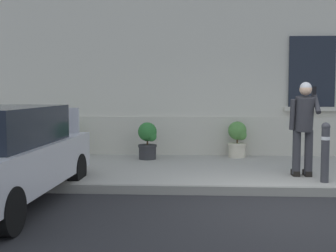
{
  "coord_description": "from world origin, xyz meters",
  "views": [
    {
      "loc": [
        -1.54,
        -6.44,
        1.73
      ],
      "look_at": [
        -2.01,
        1.6,
        1.1
      ],
      "focal_mm": 47.73,
      "sensor_mm": 36.0,
      "label": 1
    }
  ],
  "objects": [
    {
      "name": "planter_charcoal",
      "position": [
        -2.61,
        3.82,
        0.61
      ],
      "size": [
        0.44,
        0.44,
        0.86
      ],
      "color": "#2D2D30",
      "rests_on": "sidewalk"
    },
    {
      "name": "planter_cream",
      "position": [
        -0.5,
        4.24,
        0.61
      ],
      "size": [
        0.44,
        0.44,
        0.86
      ],
      "color": "beige",
      "rests_on": "sidewalk"
    },
    {
      "name": "planter_olive",
      "position": [
        -4.72,
        4.18,
        0.61
      ],
      "size": [
        0.44,
        0.44,
        0.86
      ],
      "color": "#606B38",
      "rests_on": "sidewalk"
    },
    {
      "name": "bollard_near_person",
      "position": [
        0.73,
        1.35,
        0.71
      ],
      "size": [
        0.15,
        0.15,
        1.04
      ],
      "color": "#333338",
      "rests_on": "sidewalk"
    },
    {
      "name": "building_facade",
      "position": [
        0.01,
        5.29,
        3.73
      ],
      "size": [
        24.0,
        1.52,
        7.5
      ],
      "color": "beige",
      "rests_on": "ground"
    },
    {
      "name": "sidewalk",
      "position": [
        0.0,
        2.8,
        0.07
      ],
      "size": [
        24.0,
        3.6,
        0.15
      ],
      "primitive_type": "cube",
      "color": "#99968E",
      "rests_on": "ground"
    },
    {
      "name": "curb_edge",
      "position": [
        0.0,
        0.94,
        0.07
      ],
      "size": [
        24.0,
        0.12,
        0.15
      ],
      "primitive_type": "cube",
      "color": "gray",
      "rests_on": "ground"
    },
    {
      "name": "ground_plane",
      "position": [
        0.0,
        0.0,
        0.0
      ],
      "size": [
        80.0,
        80.0,
        0.0
      ],
      "primitive_type": "plane",
      "color": "#232326"
    },
    {
      "name": "person_on_phone",
      "position": [
        0.47,
        1.85,
        1.15
      ],
      "size": [
        0.51,
        0.5,
        1.75
      ],
      "rotation": [
        0.0,
        0.0,
        0.05
      ],
      "color": "#2D2D33",
      "rests_on": "sidewalk"
    }
  ]
}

